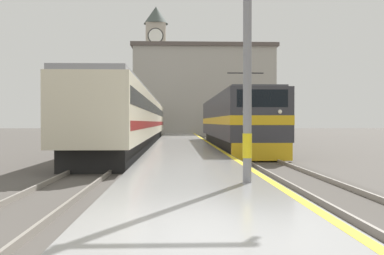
{
  "coord_description": "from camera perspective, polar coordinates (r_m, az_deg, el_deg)",
  "views": [
    {
      "loc": [
        -0.5,
        -6.56,
        1.83
      ],
      "look_at": [
        0.71,
        27.13,
        1.43
      ],
      "focal_mm": 42.0,
      "sensor_mm": 36.0,
      "label": 1
    }
  ],
  "objects": [
    {
      "name": "ground_plane",
      "position": [
        36.61,
        -1.28,
        -2.19
      ],
      "size": [
        200.0,
        200.0,
        0.0
      ],
      "primitive_type": "plane",
      "color": "#514C47"
    },
    {
      "name": "platform",
      "position": [
        31.6,
        -1.15,
        -2.32
      ],
      "size": [
        4.01,
        140.0,
        0.36
      ],
      "color": "#999999",
      "rests_on": "ground"
    },
    {
      "name": "rail_track_near",
      "position": [
        31.85,
        4.95,
        -2.57
      ],
      "size": [
        2.84,
        140.0,
        0.16
      ],
      "color": "#514C47",
      "rests_on": "ground"
    },
    {
      "name": "rail_track_far",
      "position": [
        31.75,
        -7.49,
        -2.58
      ],
      "size": [
        2.83,
        140.0,
        0.16
      ],
      "color": "#514C47",
      "rests_on": "ground"
    },
    {
      "name": "locomotive_train",
      "position": [
        30.12,
        5.34,
        0.73
      ],
      "size": [
        2.92,
        19.93,
        4.6
      ],
      "color": "black",
      "rests_on": "ground"
    },
    {
      "name": "passenger_train",
      "position": [
        35.16,
        -6.96,
        1.02
      ],
      "size": [
        2.92,
        40.18,
        3.78
      ],
      "color": "black",
      "rests_on": "ground"
    },
    {
      "name": "catenary_mast",
      "position": [
        11.3,
        7.66,
        13.22
      ],
      "size": [
        2.44,
        0.23,
        7.71
      ],
      "color": "gray",
      "rests_on": "platform"
    },
    {
      "name": "clock_tower",
      "position": [
        76.74,
        -4.59,
        7.82
      ],
      "size": [
        4.1,
        4.1,
        21.37
      ],
      "color": "#ADA393",
      "rests_on": "ground"
    },
    {
      "name": "station_building",
      "position": [
        62.43,
        1.44,
        4.65
      ],
      "size": [
        19.36,
        8.46,
        12.26
      ],
      "color": "#A8A399",
      "rests_on": "ground"
    }
  ]
}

